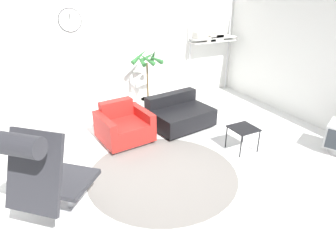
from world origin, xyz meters
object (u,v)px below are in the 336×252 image
Objects in this scene: side_table at (243,130)px; couch_low at (180,115)px; armchair_red at (124,127)px; shelf_unit at (212,38)px; lounge_chair at (42,170)px; potted_plant at (148,85)px.

couch_low is at bearing 110.04° from side_table.
armchair_red is 2.21× the size of side_table.
armchair_red is at bearing -153.57° from shelf_unit.
lounge_chair is 2.24m from armchair_red.
lounge_chair reaches higher than couch_low.
side_table is at bearing -113.41° from shelf_unit.
couch_low is 1.08m from potted_plant.
couch_low is 2.93× the size of side_table.
armchair_red is at bearing -4.64° from couch_low.
shelf_unit reaches higher than potted_plant.
shelf_unit is (2.75, 1.37, 1.11)m from armchair_red.
armchair_red is (1.45, 1.62, -0.53)m from lounge_chair.
lounge_chair is 0.65× the size of shelf_unit.
potted_plant is 1.99m from shelf_unit.
armchair_red is 3.27m from shelf_unit.
shelf_unit reaches higher than armchair_red.
armchair_red is at bearing 91.66° from lounge_chair.
shelf_unit is at bearing -159.35° from armchair_red.
potted_plant reaches higher than armchair_red.
potted_plant reaches higher than side_table.
couch_low is (2.61, 1.68, -0.56)m from lounge_chair.
potted_plant reaches higher than lounge_chair.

